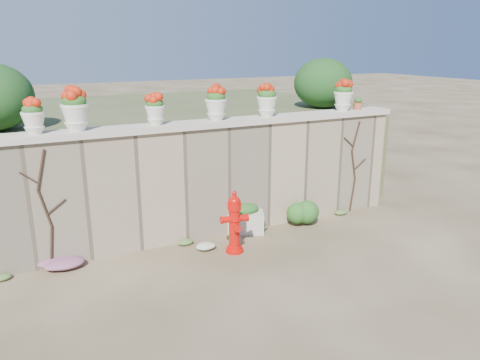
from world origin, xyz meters
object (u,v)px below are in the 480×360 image
planter_box (245,219)px  urn_pot_0 (33,116)px  fire_hydrant (234,222)px  terracotta_pot (358,104)px

planter_box → urn_pot_0: size_ratio=1.44×
fire_hydrant → terracotta_pot: size_ratio=4.49×
planter_box → urn_pot_0: 4.00m
urn_pot_0 → fire_hydrant: bearing=-18.5°
fire_hydrant → urn_pot_0: 3.49m
fire_hydrant → terracotta_pot: (3.27, 0.94, 1.67)m
terracotta_pot → urn_pot_0: bearing=180.0°
planter_box → urn_pot_0: bearing=-160.2°
urn_pot_0 → terracotta_pot: (6.09, 0.00, -0.15)m
urn_pot_0 → terracotta_pot: bearing=0.0°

